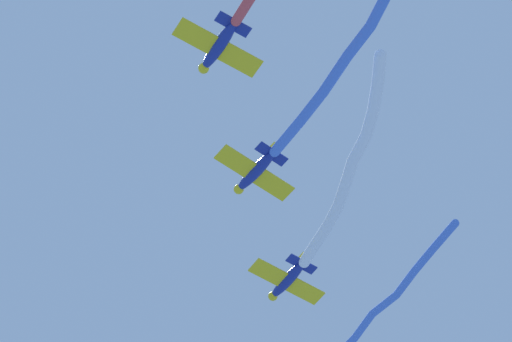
# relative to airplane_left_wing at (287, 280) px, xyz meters

# --- Properties ---
(smoke_trail_lead) EXTENTS (9.73, 15.50, 1.63)m
(smoke_trail_lead) POSITION_rel_airplane_left_wing_xyz_m (9.01, 1.59, 0.26)
(smoke_trail_lead) COLOR #4C75DB
(airplane_left_wing) EXTENTS (6.53, 5.36, 1.71)m
(airplane_left_wing) POSITION_rel_airplane_left_wing_xyz_m (0.00, 0.00, 0.00)
(airplane_left_wing) COLOR navy
(smoke_trail_left_wing) EXTENTS (5.77, 20.18, 1.57)m
(smoke_trail_left_wing) POSITION_rel_airplane_left_wing_xyz_m (4.37, -11.42, 0.21)
(smoke_trail_left_wing) COLOR white
(airplane_right_wing) EXTENTS (6.36, 5.49, 1.71)m
(airplane_right_wing) POSITION_rel_airplane_left_wing_xyz_m (-2.87, -10.84, 0.25)
(airplane_right_wing) COLOR navy
(airplane_slot) EXTENTS (6.61, 5.27, 1.71)m
(airplane_slot) POSITION_rel_airplane_left_wing_xyz_m (-5.71, -21.67, 0.50)
(airplane_slot) COLOR navy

